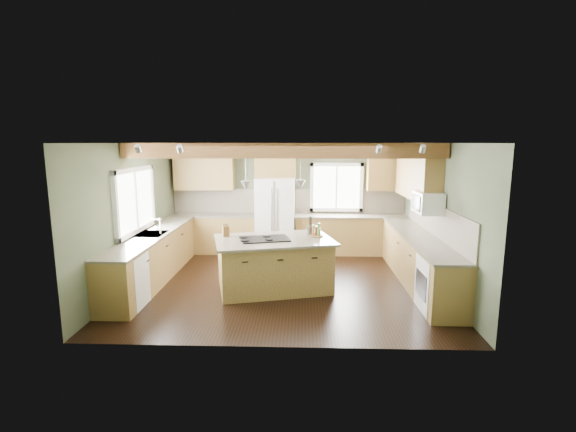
{
  "coord_description": "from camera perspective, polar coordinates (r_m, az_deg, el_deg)",
  "views": [
    {
      "loc": [
        0.34,
        -7.5,
        2.61
      ],
      "look_at": [
        0.06,
        0.3,
        1.23
      ],
      "focal_mm": 26.0,
      "sensor_mm": 36.0,
      "label": 1
    }
  ],
  "objects": [
    {
      "name": "knife_block",
      "position": [
        7.67,
        -8.5,
        -2.08
      ],
      "size": [
        0.14,
        0.12,
        0.19
      ],
      "primitive_type": "cube",
      "rotation": [
        0.0,
        0.0,
        0.4
      ],
      "color": "brown",
      "rests_on": "island_top"
    },
    {
      "name": "wall_right",
      "position": [
        8.0,
        19.89,
        0.01
      ],
      "size": [
        0.0,
        5.0,
        5.0
      ],
      "primitive_type": "plane",
      "rotation": [
        1.57,
        0.0,
        -1.57
      ],
      "color": "#3E4531",
      "rests_on": "ground"
    },
    {
      "name": "wall_left",
      "position": [
        8.24,
        -20.42,
        0.25
      ],
      "size": [
        0.0,
        5.0,
        5.0
      ],
      "primitive_type": "plane",
      "rotation": [
        1.57,
        0.0,
        1.57
      ],
      "color": "#3E4531",
      "rests_on": "ground"
    },
    {
      "name": "utensil_crock",
      "position": [
        7.78,
        3.05,
        -1.94
      ],
      "size": [
        0.14,
        0.14,
        0.15
      ],
      "primitive_type": "cylinder",
      "rotation": [
        0.0,
        0.0,
        0.23
      ],
      "color": "#473F38",
      "rests_on": "island_top"
    },
    {
      "name": "upper_cab_back_left",
      "position": [
        10.12,
        -11.36,
        6.1
      ],
      "size": [
        1.4,
        0.35,
        0.9
      ],
      "primitive_type": "cube",
      "color": "brown",
      "rests_on": "wall_back"
    },
    {
      "name": "soffit_trim",
      "position": [
        9.91,
        0.05,
        9.63
      ],
      "size": [
        5.55,
        0.2,
        0.1
      ],
      "primitive_type": "cube",
      "color": "#553518",
      "rests_on": "ceiling"
    },
    {
      "name": "upper_cab_over_fridge",
      "position": [
        9.86,
        -1.72,
        7.36
      ],
      "size": [
        0.96,
        0.35,
        0.7
      ],
      "primitive_type": "cube",
      "color": "brown",
      "rests_on": "wall_back"
    },
    {
      "name": "oven",
      "position": [
        6.96,
        20.15,
        -8.85
      ],
      "size": [
        0.6,
        0.72,
        0.84
      ],
      "primitive_type": "cube",
      "color": "white",
      "rests_on": "floor"
    },
    {
      "name": "window_back",
      "position": [
        10.07,
        6.63,
        3.93
      ],
      "size": [
        1.1,
        0.04,
        1.0
      ],
      "primitive_type": "cube",
      "color": "white",
      "rests_on": "wall_back"
    },
    {
      "name": "counter_right",
      "position": [
        8.04,
        17.57,
        -2.72
      ],
      "size": [
        0.64,
        3.74,
        0.04
      ],
      "primitive_type": "cube",
      "color": "#4C4637",
      "rests_on": "base_cab_right"
    },
    {
      "name": "base_cab_back_right",
      "position": [
        10.01,
        8.57,
        -2.6
      ],
      "size": [
        2.62,
        0.6,
        0.88
      ],
      "primitive_type": "cube",
      "color": "brown",
      "rests_on": "floor"
    },
    {
      "name": "faucet",
      "position": [
        8.16,
        -17.06,
        -1.44
      ],
      "size": [
        0.02,
        0.02,
        0.28
      ],
      "primitive_type": "cylinder",
      "color": "#B2B2B7",
      "rests_on": "sink"
    },
    {
      "name": "backsplash_right",
      "position": [
        8.06,
        19.64,
        -0.55
      ],
      "size": [
        0.03,
        3.7,
        0.58
      ],
      "primitive_type": "cube",
      "color": "brown",
      "rests_on": "wall_right"
    },
    {
      "name": "upper_cab_back_corner",
      "position": [
        10.04,
        13.34,
        6.0
      ],
      "size": [
        0.9,
        0.35,
        0.9
      ],
      "primitive_type": "cube",
      "color": "brown",
      "rests_on": "wall_back"
    },
    {
      "name": "sink",
      "position": [
        8.25,
        -18.19,
        -2.41
      ],
      "size": [
        0.5,
        0.65,
        0.03
      ],
      "primitive_type": "cube",
      "color": "#262628",
      "rests_on": "counter_left"
    },
    {
      "name": "counter_left",
      "position": [
        8.25,
        -18.19,
        -2.44
      ],
      "size": [
        0.64,
        3.74,
        0.04
      ],
      "primitive_type": "cube",
      "color": "#4C4637",
      "rests_on": "base_cab_left"
    },
    {
      "name": "pendant_right",
      "position": [
        7.35,
        1.68,
        4.33
      ],
      "size": [
        0.18,
        0.18,
        0.16
      ],
      "primitive_type": "cone",
      "rotation": [
        3.14,
        0.0,
        0.0
      ],
      "color": "#B2B2B7",
      "rests_on": "ceiling"
    },
    {
      "name": "base_cab_back_left",
      "position": [
        10.17,
        -10.14,
        -2.45
      ],
      "size": [
        2.02,
        0.6,
        0.88
      ],
      "primitive_type": "cube",
      "color": "brown",
      "rests_on": "floor"
    },
    {
      "name": "base_cab_left",
      "position": [
        8.35,
        -18.02,
        -5.52
      ],
      "size": [
        0.6,
        3.7,
        0.88
      ],
      "primitive_type": "cube",
      "color": "brown",
      "rests_on": "floor"
    },
    {
      "name": "ceiling_beam",
      "position": [
        7.21,
        -0.69,
        8.92
      ],
      "size": [
        5.55,
        0.26,
        0.26
      ],
      "primitive_type": "cube",
      "color": "#553518",
      "rests_on": "ceiling"
    },
    {
      "name": "backsplash_back",
      "position": [
        10.09,
        0.06,
        2.06
      ],
      "size": [
        5.58,
        0.03,
        0.58
      ],
      "primitive_type": "cube",
      "color": "brown",
      "rests_on": "wall_back"
    },
    {
      "name": "ceiling",
      "position": [
        7.51,
        -0.58,
        9.96
      ],
      "size": [
        5.6,
        5.6,
        0.0
      ],
      "primitive_type": "plane",
      "rotation": [
        3.14,
        0.0,
        0.0
      ],
      "color": "silver",
      "rests_on": "wall_back"
    },
    {
      "name": "pendant_left",
      "position": [
        7.18,
        -5.77,
        4.15
      ],
      "size": [
        0.18,
        0.18,
        0.16
      ],
      "primitive_type": "cone",
      "rotation": [
        3.14,
        0.0,
        0.0
      ],
      "color": "#B2B2B7",
      "rests_on": "ceiling"
    },
    {
      "name": "microwave",
      "position": [
        7.85,
        18.58,
        1.76
      ],
      "size": [
        0.4,
        0.7,
        0.38
      ],
      "primitive_type": "cube",
      "color": "white",
      "rests_on": "wall_right"
    },
    {
      "name": "counter_back_left",
      "position": [
        10.08,
        -10.22,
        0.11
      ],
      "size": [
        2.06,
        0.64,
        0.04
      ],
      "primitive_type": "cube",
      "color": "#4C4637",
      "rests_on": "base_cab_back_left"
    },
    {
      "name": "counter_back_right",
      "position": [
        9.92,
        8.64,
        -0.01
      ],
      "size": [
        2.66,
        0.64,
        0.04
      ],
      "primitive_type": "cube",
      "color": "#4C4637",
      "rests_on": "base_cab_back_right"
    },
    {
      "name": "refrigerator",
      "position": [
        9.79,
        -1.76,
        -0.02
      ],
      "size": [
        0.9,
        0.74,
        1.8
      ],
      "primitive_type": "cube",
      "color": "silver",
      "rests_on": "floor"
    },
    {
      "name": "island",
      "position": [
        7.53,
        -1.93,
        -6.71
      ],
      "size": [
        2.15,
        1.61,
        0.88
      ],
      "primitive_type": "cube",
      "rotation": [
        0.0,
        0.0,
        0.25
      ],
      "color": "brown",
      "rests_on": "floor"
    },
    {
      "name": "bottle_tray",
      "position": [
        7.6,
        3.9,
        -1.92
      ],
      "size": [
        0.35,
        0.35,
        0.24
      ],
      "primitive_type": null,
      "rotation": [
        0.0,
        0.0,
        0.56
      ],
      "color": "#5A2E1B",
      "rests_on": "island_top"
    },
    {
      "name": "base_cab_right",
      "position": [
        8.15,
        17.4,
        -5.88
      ],
      "size": [
        0.6,
        3.7,
        0.88
      ],
      "primitive_type": "cube",
      "color": "brown",
      "rests_on": "floor"
    },
    {
      "name": "dishwasher",
      "position": [
        7.2,
        -21.47,
        -8.31
      ],
      "size": [
        0.6,
        0.6,
        0.84
      ],
      "primitive_type": "cube",
      "color": "white",
      "rests_on": "floor"
    },
    {
      "name": "upper_cab_right",
      "position": [
        8.73,
        17.25,
        5.25
      ],
      "size": [
        0.35,
        2.2,
        0.9
      ],
      "primitive_type": "cube",
      "color": "brown",
      "rests_on": "wall_right"
    },
    {
      "name": "cooktop",
      "position": [
        7.38,
        -3.18,
        -3.13
      ],
      "size": [
        0.94,
        0.74,
        0.02
      ],
      "primitive_type": "cube",
      "rotation": [
        0.0,
        0.0,
        0.25
      ],
      "color": "black",
      "rests_on": "island_top"
    },
    {
      "name": "floor",
      "position": [
        7.95,
        -0.55,
        -9.13
      ],
      "size": [
        5.6,
        5.6,
        0.0
      ],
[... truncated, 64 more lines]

